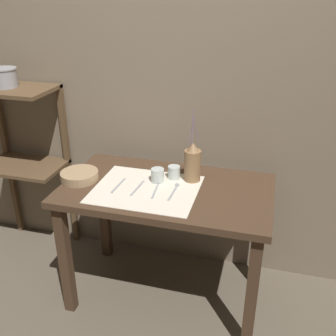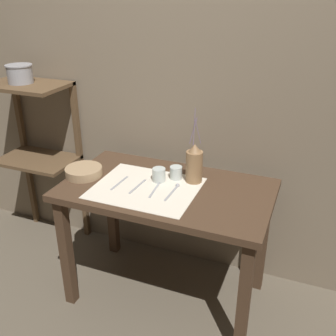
# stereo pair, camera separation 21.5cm
# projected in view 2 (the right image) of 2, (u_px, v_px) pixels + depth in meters

# --- Properties ---
(ground_plane) EXTENTS (12.00, 12.00, 0.00)m
(ground_plane) POSITION_uv_depth(u_px,v_px,m) (167.00, 292.00, 2.53)
(ground_plane) COLOR brown
(stone_wall_back) EXTENTS (7.00, 0.06, 2.40)m
(stone_wall_back) POSITION_uv_depth(u_px,v_px,m) (194.00, 93.00, 2.40)
(stone_wall_back) COLOR #7A6B56
(stone_wall_back) RESTS_ON ground_plane
(wooden_table) EXTENTS (1.18, 0.68, 0.77)m
(wooden_table) POSITION_uv_depth(u_px,v_px,m) (167.00, 205.00, 2.25)
(wooden_table) COLOR #422D1E
(wooden_table) RESTS_ON ground_plane
(wooden_shelf_unit) EXTENTS (0.53, 0.35, 1.22)m
(wooden_shelf_unit) POSITION_uv_depth(u_px,v_px,m) (38.00, 134.00, 2.75)
(wooden_shelf_unit) COLOR brown
(wooden_shelf_unit) RESTS_ON ground_plane
(linen_cloth) EXTENTS (0.57, 0.47, 0.00)m
(linen_cloth) POSITION_uv_depth(u_px,v_px,m) (146.00, 188.00, 2.19)
(linen_cloth) COLOR beige
(linen_cloth) RESTS_ON wooden_table
(pitcher_with_flowers) EXTENTS (0.10, 0.10, 0.44)m
(pitcher_with_flowers) POSITION_uv_depth(u_px,v_px,m) (194.00, 164.00, 2.22)
(pitcher_with_flowers) COLOR olive
(pitcher_with_flowers) RESTS_ON wooden_table
(wooden_bowl) EXTENTS (0.22, 0.22, 0.05)m
(wooden_bowl) POSITION_uv_depth(u_px,v_px,m) (84.00, 171.00, 2.33)
(wooden_bowl) COLOR #9E7F5B
(wooden_bowl) RESTS_ON wooden_table
(glass_tumbler_near) EXTENTS (0.08, 0.08, 0.08)m
(glass_tumbler_near) POSITION_uv_depth(u_px,v_px,m) (159.00, 175.00, 2.25)
(glass_tumbler_near) COLOR #B7C1BC
(glass_tumbler_near) RESTS_ON wooden_table
(glass_tumbler_far) EXTENTS (0.07, 0.07, 0.07)m
(glass_tumbler_far) POSITION_uv_depth(u_px,v_px,m) (176.00, 173.00, 2.28)
(glass_tumbler_far) COLOR #B7C1BC
(glass_tumbler_far) RESTS_ON wooden_table
(fork_inner) EXTENTS (0.02, 0.18, 0.00)m
(fork_inner) POSITION_uv_depth(u_px,v_px,m) (119.00, 183.00, 2.24)
(fork_inner) COLOR #939399
(fork_inner) RESTS_ON wooden_table
(knife_center) EXTENTS (0.02, 0.18, 0.00)m
(knife_center) POSITION_uv_depth(u_px,v_px,m) (138.00, 186.00, 2.20)
(knife_center) COLOR #939399
(knife_center) RESTS_ON wooden_table
(spoon_outer) EXTENTS (0.04, 0.19, 0.02)m
(spoon_outer) POSITION_uv_depth(u_px,v_px,m) (158.00, 185.00, 2.21)
(spoon_outer) COLOR #939399
(spoon_outer) RESTS_ON wooden_table
(spoon_inner) EXTENTS (0.02, 0.19, 0.02)m
(spoon_inner) POSITION_uv_depth(u_px,v_px,m) (175.00, 188.00, 2.18)
(spoon_inner) COLOR #939399
(spoon_inner) RESTS_ON wooden_table
(metal_pot_large) EXTENTS (0.17, 0.17, 0.12)m
(metal_pot_large) POSITION_uv_depth(u_px,v_px,m) (20.00, 73.00, 2.55)
(metal_pot_large) COLOR #939399
(metal_pot_large) RESTS_ON wooden_shelf_unit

